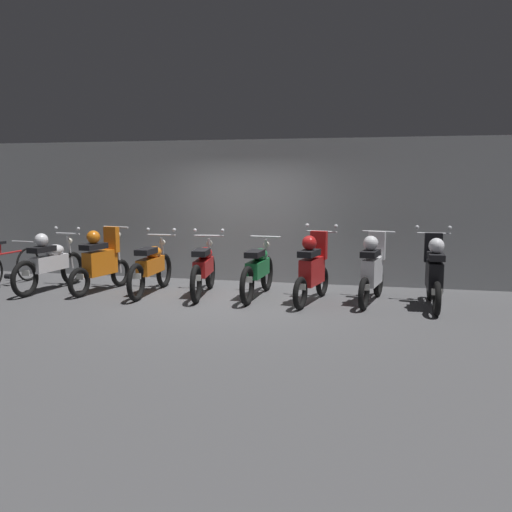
{
  "coord_description": "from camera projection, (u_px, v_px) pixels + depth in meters",
  "views": [
    {
      "loc": [
        2.57,
        -8.97,
        2.03
      ],
      "look_at": [
        0.49,
        0.25,
        0.75
      ],
      "focal_mm": 39.17,
      "sensor_mm": 36.0,
      "label": 1
    }
  ],
  "objects": [
    {
      "name": "motorbike_slot_3",
      "position": [
        204.0,
        268.0,
        9.91
      ],
      "size": [
        0.59,
        1.95,
        1.15
      ],
      "color": "black",
      "rests_on": "ground"
    },
    {
      "name": "motorbike_slot_6",
      "position": [
        372.0,
        269.0,
        9.27
      ],
      "size": [
        0.57,
        1.67,
        1.18
      ],
      "color": "black",
      "rests_on": "ground"
    },
    {
      "name": "motorbike_slot_5",
      "position": [
        313.0,
        269.0,
        9.3
      ],
      "size": [
        0.6,
        1.66,
        1.29
      ],
      "color": "black",
      "rests_on": "ground"
    },
    {
      "name": "motorbike_slot_7",
      "position": [
        434.0,
        273.0,
        8.92
      ],
      "size": [
        0.59,
        1.68,
        1.29
      ],
      "color": "black",
      "rests_on": "ground"
    },
    {
      "name": "back_wall",
      "position": [
        252.0,
        211.0,
        11.3
      ],
      "size": [
        16.0,
        0.3,
        2.84
      ],
      "primitive_type": "cube",
      "color": "gray",
      "rests_on": "ground"
    },
    {
      "name": "motorbike_slot_2",
      "position": [
        151.0,
        267.0,
        10.06
      ],
      "size": [
        0.59,
        1.95,
        1.15
      ],
      "color": "black",
      "rests_on": "ground"
    },
    {
      "name": "motorbike_slot_1",
      "position": [
        101.0,
        261.0,
        10.23
      ],
      "size": [
        0.58,
        1.67,
        1.18
      ],
      "color": "black",
      "rests_on": "ground"
    },
    {
      "name": "motorbike_slot_4",
      "position": [
        258.0,
        270.0,
        9.73
      ],
      "size": [
        0.56,
        1.95,
        1.03
      ],
      "color": "black",
      "rests_on": "ground"
    },
    {
      "name": "motorbike_slot_0",
      "position": [
        50.0,
        262.0,
        10.33
      ],
      "size": [
        0.59,
        1.95,
        1.15
      ],
      "color": "black",
      "rests_on": "ground"
    },
    {
      "name": "ground_plane",
      "position": [
        225.0,
        301.0,
        9.5
      ],
      "size": [
        80.0,
        80.0,
        0.0
      ],
      "primitive_type": "plane",
      "color": "#4C4C4F"
    },
    {
      "name": "bicycle",
      "position": [
        9.0,
        267.0,
        10.84
      ],
      "size": [
        0.5,
        1.73,
        0.89
      ],
      "color": "black",
      "rests_on": "ground"
    }
  ]
}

